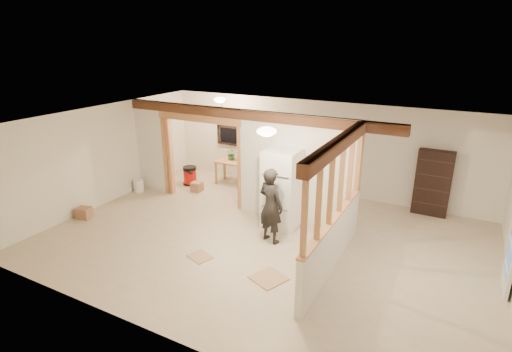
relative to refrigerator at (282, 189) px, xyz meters
The scene contains 28 objects.
floor 1.19m from the refrigerator, 93.60° to the right, with size 9.00×6.50×0.01m, color #C6B193.
ceiling 1.79m from the refrigerator, 93.60° to the right, with size 9.00×6.50×0.01m, color white.
wall_back 2.49m from the refrigerator, 91.15° to the left, with size 9.00×0.01×2.50m, color silver.
wall_front 4.05m from the refrigerator, 90.70° to the right, with size 9.00×0.01×2.50m, color silver.
wall_left 4.63m from the refrigerator, behind, with size 0.01×6.50×2.50m, color silver.
partition_left_stub 4.14m from the refrigerator, behind, with size 0.90×0.12×2.50m, color silver.
partition_center 0.57m from the refrigerator, 70.13° to the left, with size 2.80×0.12×2.50m, color silver.
doorway_frame 2.49m from the refrigerator, behind, with size 2.46×0.14×2.20m, color tan.
header_beam_back 1.87m from the refrigerator, 158.33° to the left, with size 7.00×0.18×0.22m, color brown.
header_beam_right 2.45m from the refrigerator, 37.34° to the right, with size 0.18×3.30×0.22m, color brown.
pony_wall 1.99m from the refrigerator, 37.34° to the right, with size 0.12×3.20×1.00m, color silver.
stud_partition 2.10m from the refrigerator, 37.34° to the right, with size 0.14×3.20×1.32m, color tan.
window_back 3.63m from the refrigerator, 137.98° to the left, with size 1.12×0.10×1.10m, color black.
ceiling_dome_main 2.06m from the refrigerator, 78.94° to the right, with size 0.36×0.36×0.16m, color #FFEABF.
ceiling_dome_util 3.36m from the refrigerator, 149.24° to the left, with size 0.32×0.32×0.14m, color #FFEABF.
hanging_bulb 2.55m from the refrigerator, 158.26° to the left, with size 0.07×0.07×0.07m, color #FFD88C.
refrigerator is the anchor object (origin of this frame).
woman 0.76m from the refrigerator, 82.70° to the right, with size 0.59×0.38×1.61m, color black.
work_table 2.98m from the refrigerator, 141.54° to the left, with size 1.11×0.55×0.70m, color tan.
potted_plant 3.12m from the refrigerator, 142.06° to the left, with size 0.31×0.27×0.35m, color #34732F.
shop_vac 3.73m from the refrigerator, 160.59° to the left, with size 0.42×0.42×0.54m, color #A51009.
bookshelf 3.67m from the refrigerator, 38.05° to the left, with size 0.80×0.27×1.59m, color black.
bucket 4.44m from the refrigerator, behind, with size 0.28×0.28×0.35m, color silver.
box_util_a 2.13m from the refrigerator, 139.56° to the left, with size 0.37×0.32×0.32m, color #9F6D4D.
box_util_b 3.19m from the refrigerator, 163.55° to the left, with size 0.28×0.28×0.26m, color #9F6D4D.
box_front 4.73m from the refrigerator, 157.06° to the right, with size 0.32×0.26×0.26m, color #9F6D4D.
floor_panel_near 2.31m from the refrigerator, 71.31° to the right, with size 0.54×0.54×0.02m, color tan.
floor_panel_far 2.33m from the refrigerator, 112.53° to the right, with size 0.45×0.36×0.01m, color tan.
Camera 1 is at (3.40, -6.73, 4.07)m, focal length 28.00 mm.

